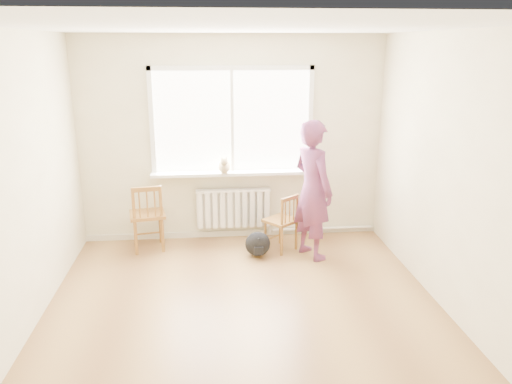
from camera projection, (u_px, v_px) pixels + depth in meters
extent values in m
plane|color=#9D7340|center=(246.00, 321.00, 4.82)|extent=(4.50, 4.50, 0.00)
plane|color=white|center=(245.00, 27.00, 4.05)|extent=(4.50, 4.50, 0.00)
cube|color=beige|center=(232.00, 140.00, 6.58)|extent=(4.00, 0.01, 2.70)
cube|color=white|center=(232.00, 121.00, 6.49)|extent=(2.00, 0.02, 1.30)
cube|color=white|center=(231.00, 68.00, 6.28)|extent=(2.12, 0.05, 0.06)
cube|color=white|center=(152.00, 123.00, 6.38)|extent=(0.06, 0.05, 1.42)
cube|color=white|center=(310.00, 120.00, 6.57)|extent=(0.06, 0.05, 1.42)
cube|color=white|center=(232.00, 122.00, 6.47)|extent=(0.04, 0.05, 1.30)
cube|color=white|center=(233.00, 173.00, 6.60)|extent=(2.15, 0.22, 0.04)
cube|color=white|center=(233.00, 208.00, 6.80)|extent=(1.00, 0.02, 0.55)
cube|color=white|center=(234.00, 209.00, 6.75)|extent=(1.00, 0.10, 0.51)
cube|color=white|center=(233.00, 190.00, 6.68)|extent=(1.00, 0.12, 0.03)
cylinder|color=silver|center=(323.00, 228.00, 7.00)|extent=(1.40, 0.04, 0.04)
cube|color=beige|center=(234.00, 233.00, 6.94)|extent=(4.00, 0.03, 0.08)
cube|color=olive|center=(147.00, 214.00, 6.40)|extent=(0.50, 0.48, 0.04)
cylinder|color=olive|center=(160.00, 226.00, 6.66)|extent=(0.04, 0.04, 0.47)
cylinder|color=olive|center=(135.00, 228.00, 6.58)|extent=(0.04, 0.04, 0.47)
cylinder|color=olive|center=(163.00, 235.00, 6.35)|extent=(0.04, 0.04, 0.47)
cylinder|color=olive|center=(136.00, 237.00, 6.27)|extent=(0.04, 0.04, 0.47)
cylinder|color=olive|center=(162.00, 219.00, 6.30)|extent=(0.04, 0.04, 0.88)
cylinder|color=olive|center=(135.00, 222.00, 6.21)|extent=(0.04, 0.04, 0.88)
cube|color=olive|center=(146.00, 189.00, 6.14)|extent=(0.36, 0.10, 0.06)
cylinder|color=olive|center=(155.00, 203.00, 6.21)|extent=(0.02, 0.02, 0.35)
cylinder|color=olive|center=(147.00, 204.00, 6.19)|extent=(0.02, 0.02, 0.35)
cylinder|color=olive|center=(140.00, 204.00, 6.17)|extent=(0.02, 0.02, 0.35)
cube|color=olive|center=(281.00, 220.00, 6.39)|extent=(0.51, 0.51, 0.04)
cylinder|color=olive|center=(280.00, 229.00, 6.64)|extent=(0.03, 0.03, 0.40)
cylinder|color=olive|center=(265.00, 235.00, 6.45)|extent=(0.03, 0.03, 0.40)
cylinder|color=olive|center=(296.00, 235.00, 6.45)|extent=(0.03, 0.03, 0.40)
cylinder|color=olive|center=(282.00, 241.00, 6.26)|extent=(0.03, 0.03, 0.40)
cylinder|color=olive|center=(297.00, 222.00, 6.40)|extent=(0.04, 0.04, 0.75)
cylinder|color=olive|center=(282.00, 227.00, 6.21)|extent=(0.04, 0.04, 0.75)
cube|color=olive|center=(290.00, 198.00, 6.20)|extent=(0.25, 0.22, 0.05)
cylinder|color=olive|center=(294.00, 209.00, 6.30)|extent=(0.02, 0.02, 0.30)
cylinder|color=olive|center=(290.00, 210.00, 6.25)|extent=(0.02, 0.02, 0.30)
cylinder|color=olive|center=(285.00, 212.00, 6.19)|extent=(0.02, 0.02, 0.30)
imported|color=#B83D4D|center=(313.00, 190.00, 6.07)|extent=(0.65, 0.75, 1.72)
ellipsoid|color=beige|center=(224.00, 166.00, 6.49)|extent=(0.17, 0.24, 0.18)
sphere|color=beige|center=(224.00, 162.00, 6.35)|extent=(0.10, 0.10, 0.10)
cone|color=beige|center=(222.00, 158.00, 6.34)|extent=(0.03, 0.03, 0.04)
cone|color=beige|center=(226.00, 158.00, 6.34)|extent=(0.03, 0.03, 0.04)
cylinder|color=beige|center=(224.00, 168.00, 6.62)|extent=(0.03, 0.16, 0.02)
cylinder|color=beige|center=(222.00, 171.00, 6.41)|extent=(0.02, 0.02, 0.09)
cylinder|color=beige|center=(226.00, 171.00, 6.42)|extent=(0.02, 0.02, 0.09)
ellipsoid|color=black|center=(258.00, 244.00, 6.26)|extent=(0.33, 0.26, 0.32)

